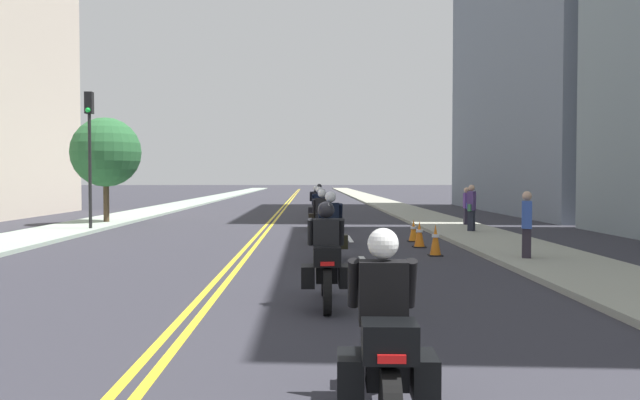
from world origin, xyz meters
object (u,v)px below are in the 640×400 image
street_tree_0 (106,152)px  traffic_cone_1 (419,234)px  motorcycle_4 (319,213)px  traffic_cone_2 (414,231)px  pedestrian_2 (471,209)px  traffic_light_near (89,136)px  motorcycle_0 (384,344)px  traffic_cone_0 (435,240)px  pedestrian_1 (467,207)px  pedestrian_0 (527,226)px  motorcycle_1 (326,263)px  motorcycle_5 (316,207)px  motorcycle_3 (322,222)px  motorcycle_2 (331,234)px  motorcycle_6 (319,203)px

street_tree_0 → traffic_cone_1: bearing=-38.4°
motorcycle_4 → traffic_cone_2: bearing=-55.6°
motorcycle_4 → pedestrian_2: size_ratio=1.23×
motorcycle_4 → pedestrian_2: pedestrian_2 is taller
traffic_cone_2 → traffic_light_near: size_ratio=0.13×
traffic_cone_1 → traffic_light_near: 13.01m
motorcycle_0 → traffic_cone_1: bearing=81.6°
traffic_cone_1 → traffic_cone_0: bearing=-88.2°
pedestrian_1 → street_tree_0: (-14.91, 1.90, 2.24)m
motorcycle_0 → pedestrian_0: bearing=68.0°
motorcycle_1 → motorcycle_5: 19.64m
motorcycle_5 → pedestrian_1: (5.97, -3.67, 0.16)m
traffic_cone_1 → pedestrian_0: (1.93, -3.43, 0.49)m
motorcycle_3 → traffic_cone_2: 2.94m
motorcycle_1 → traffic_cone_0: (2.95, 6.49, -0.26)m
motorcycle_2 → motorcycle_5: bearing=90.9°
motorcycle_1 → motorcycle_3: (0.13, 9.63, -0.01)m
traffic_light_near → motorcycle_6: bearing=50.3°
motorcycle_0 → pedestrian_2: size_ratio=1.25×
motorcycle_4 → traffic_cone_2: (2.87, -4.72, -0.31)m
motorcycle_0 → traffic_cone_0: size_ratio=2.68×
traffic_cone_1 → motorcycle_3: bearing=158.2°
motorcycle_2 → motorcycle_3: bearing=91.7°
motorcycle_3 → motorcycle_4: (-0.00, 5.32, -0.00)m
motorcycle_3 → traffic_cone_1: bearing=-21.3°
motorcycle_5 → pedestrian_1: size_ratio=1.33×
pedestrian_0 → motorcycle_4: bearing=41.8°
motorcycle_1 → traffic_cone_1: (2.89, 8.53, -0.29)m
motorcycle_0 → traffic_cone_1: size_ratio=2.92×
motorcycle_1 → motorcycle_6: (0.28, 24.67, 0.01)m
motorcycle_4 → street_tree_0: size_ratio=0.47×
pedestrian_0 → pedestrian_1: 10.92m
motorcycle_0 → traffic_cone_2: bearing=82.4°
motorcycle_1 → street_tree_0: (-8.88, 17.87, 2.40)m
pedestrian_0 → street_tree_0: street_tree_0 is taller
motorcycle_5 → motorcycle_0: bearing=-91.6°
motorcycle_3 → pedestrian_2: size_ratio=1.21×
traffic_cone_1 → pedestrian_0: size_ratio=0.45×
motorcycle_4 → motorcycle_6: bearing=92.2°
motorcycle_2 → motorcycle_4: motorcycle_2 is taller
motorcycle_0 → traffic_cone_2: (2.65, 15.03, -0.29)m
motorcycle_0 → traffic_cone_2: size_ratio=3.19×
traffic_cone_0 → motorcycle_6: bearing=98.3°
traffic_cone_2 → street_tree_0: size_ratio=0.15×
motorcycle_0 → motorcycle_6: motorcycle_6 is taller
motorcycle_0 → pedestrian_1: bearing=77.0°
motorcycle_6 → traffic_light_near: size_ratio=0.44×
street_tree_0 → motorcycle_6: bearing=36.6°
motorcycle_1 → traffic_cone_1: motorcycle_1 is taller
traffic_cone_1 → pedestrian_1: bearing=67.0°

